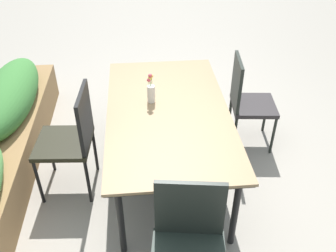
{
  "coord_description": "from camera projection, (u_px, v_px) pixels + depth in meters",
  "views": [
    {
      "loc": [
        -2.52,
        0.22,
        2.43
      ],
      "look_at": [
        0.04,
        -0.01,
        0.55
      ],
      "focal_mm": 39.74,
      "sensor_mm": 36.0,
      "label": 1
    }
  ],
  "objects": [
    {
      "name": "ground_plane",
      "position": [
        167.0,
        176.0,
        3.48
      ],
      "size": [
        12.0,
        12.0,
        0.0
      ],
      "primitive_type": "plane",
      "color": "gray"
    },
    {
      "name": "dining_table",
      "position": [
        168.0,
        115.0,
        3.12
      ],
      "size": [
        1.82,
        1.01,
        0.71
      ],
      "color": "#8C704C",
      "rests_on": "ground"
    },
    {
      "name": "chair_near_right",
      "position": [
        247.0,
        98.0,
        3.59
      ],
      "size": [
        0.46,
        0.46,
        0.93
      ],
      "rotation": [
        0.0,
        0.0,
        3.04
      ],
      "color": "#282426",
      "rests_on": "ground"
    },
    {
      "name": "chair_far_side",
      "position": [
        72.0,
        136.0,
        3.06
      ],
      "size": [
        0.48,
        0.48,
        0.97
      ],
      "rotation": [
        0.0,
        0.0,
        -0.07
      ],
      "color": "black",
      "rests_on": "ground"
    },
    {
      "name": "chair_end_left",
      "position": [
        189.0,
        245.0,
        2.21
      ],
      "size": [
        0.51,
        0.51,
        0.94
      ],
      "rotation": [
        0.0,
        0.0,
        1.43
      ],
      "color": "#212B25",
      "rests_on": "ground"
    },
    {
      "name": "flower_vase",
      "position": [
        151.0,
        91.0,
        3.14
      ],
      "size": [
        0.07,
        0.07,
        0.27
      ],
      "color": "silver",
      "rests_on": "dining_table"
    }
  ]
}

